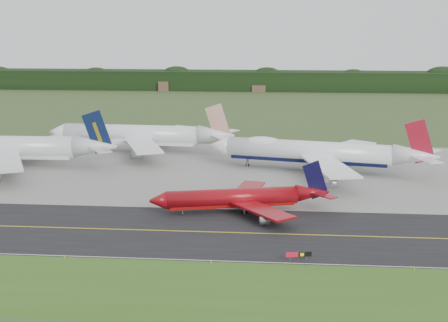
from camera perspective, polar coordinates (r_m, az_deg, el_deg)
ground at (r=129.44m, az=0.87°, el=-5.99°), size 600.00×600.00×0.00m
grass_verge at (r=96.96m, az=-0.67°, el=-12.49°), size 400.00×30.00×0.01m
taxiway at (r=125.66m, az=0.74°, el=-6.56°), size 400.00×32.00×0.02m
apron at (r=178.48m, az=2.06°, el=-0.84°), size 400.00×78.00×0.01m
taxiway_centreline at (r=125.65m, az=0.74°, el=-6.55°), size 400.00×0.40×0.00m
taxiway_edge_line at (r=111.15m, az=0.13°, el=-9.13°), size 400.00×0.25×0.00m
horizon_treeline at (r=397.97m, az=3.76°, el=7.25°), size 700.00×25.00×12.00m
jet_ba_747 at (r=177.66m, az=8.42°, el=0.80°), size 64.37×52.51×16.29m
jet_red_737 at (r=139.00m, az=1.67°, el=-3.38°), size 40.38×32.29×11.02m
jet_navy_gold at (r=192.56m, az=-19.19°, el=1.15°), size 65.78×57.49×17.02m
jet_star_tail at (r=204.92m, az=-7.61°, el=2.34°), size 62.27×52.03×16.42m
taxiway_sign at (r=111.90m, az=6.84°, el=-8.49°), size 4.55×1.05×1.54m
edge_marker_left at (r=116.03m, az=-14.37°, el=-8.47°), size 0.16×0.16×0.50m
edge_marker_center at (r=110.36m, az=-1.19°, el=-9.17°), size 0.16×0.16×0.50m
edge_marker_right at (r=112.30m, az=17.02°, el=-9.35°), size 0.16×0.16×0.50m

